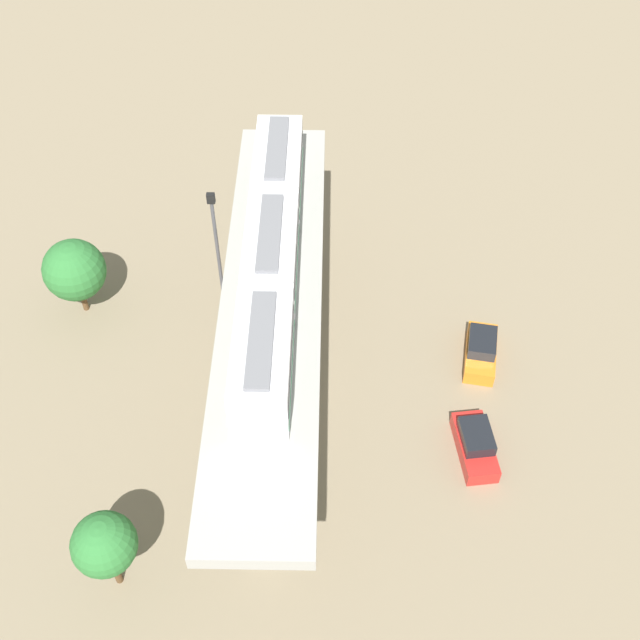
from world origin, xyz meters
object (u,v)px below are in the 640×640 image
object	(u,v)px
parked_car_red	(475,444)
tree_mid_lot	(74,270)
parked_car_orange	(481,350)
tree_near_viaduct	(104,545)
signal_post	(219,262)
train	(271,255)

from	to	relation	value
parked_car_red	tree_mid_lot	bearing A→B (deg)	148.82
parked_car_orange	tree_mid_lot	size ratio (longest dim) A/B	0.81
tree_near_viaduct	parked_car_orange	bearing A→B (deg)	36.61
parked_car_red	tree_mid_lot	distance (m)	26.32
tree_mid_lot	signal_post	size ratio (longest dim) A/B	0.49
tree_mid_lot	signal_post	bearing A→B (deg)	-10.45
parked_car_orange	train	bearing A→B (deg)	-163.07
train	parked_car_red	distance (m)	15.48
tree_near_viaduct	train	bearing A→B (deg)	60.69
parked_car_orange	tree_near_viaduct	size ratio (longest dim) A/B	0.81
tree_near_viaduct	signal_post	xyz separation A→B (m)	(3.90, 16.54, 2.20)
parked_car_orange	parked_car_red	size ratio (longest dim) A/B	1.01
train	signal_post	xyz separation A→B (m)	(-3.40, 3.54, -3.98)
train	tree_near_viaduct	distance (m)	16.14
train	signal_post	size ratio (longest dim) A/B	1.84
train	tree_mid_lot	world-z (taller)	train
train	parked_car_red	size ratio (longest dim) A/B	4.66
train	parked_car_orange	size ratio (longest dim) A/B	4.61
train	tree_near_viaduct	xyz separation A→B (m)	(-7.30, -13.00, -6.18)
train	signal_post	distance (m)	6.32
parked_car_orange	signal_post	world-z (taller)	signal_post
train	signal_post	bearing A→B (deg)	133.81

